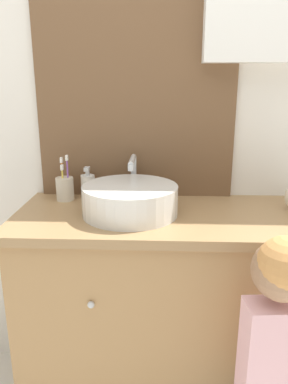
{
  "coord_description": "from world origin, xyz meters",
  "views": [
    {
      "loc": [
        -0.04,
        -1.01,
        1.37
      ],
      "look_at": [
        -0.09,
        0.29,
        0.98
      ],
      "focal_mm": 35.0,
      "sensor_mm": 36.0,
      "label": 1
    }
  ],
  "objects_px": {
    "sink_basin": "(130,199)",
    "soap_dispenser": "(88,186)",
    "toothbrush_holder": "(65,188)",
    "child_figure": "(274,347)"
  },
  "relations": [
    {
      "from": "sink_basin",
      "to": "soap_dispenser",
      "type": "xyz_separation_m",
      "value": [
        -0.2,
        0.2,
        -0.01
      ]
    },
    {
      "from": "sink_basin",
      "to": "toothbrush_holder",
      "type": "xyz_separation_m",
      "value": [
        -0.29,
        0.16,
        -0.01
      ]
    },
    {
      "from": "toothbrush_holder",
      "to": "soap_dispenser",
      "type": "distance_m",
      "value": 0.1
    },
    {
      "from": "toothbrush_holder",
      "to": "soap_dispenser",
      "type": "height_order",
      "value": "toothbrush_holder"
    },
    {
      "from": "sink_basin",
      "to": "soap_dispenser",
      "type": "height_order",
      "value": "sink_basin"
    },
    {
      "from": "soap_dispenser",
      "to": "sink_basin",
      "type": "bearing_deg",
      "value": -44.94
    },
    {
      "from": "sink_basin",
      "to": "soap_dispenser",
      "type": "relative_size",
      "value": 2.96
    },
    {
      "from": "sink_basin",
      "to": "soap_dispenser",
      "type": "bearing_deg",
      "value": 135.06
    },
    {
      "from": "sink_basin",
      "to": "toothbrush_holder",
      "type": "bearing_deg",
      "value": 150.87
    },
    {
      "from": "sink_basin",
      "to": "child_figure",
      "type": "xyz_separation_m",
      "value": [
        0.46,
        -0.4,
        -0.33
      ]
    }
  ]
}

